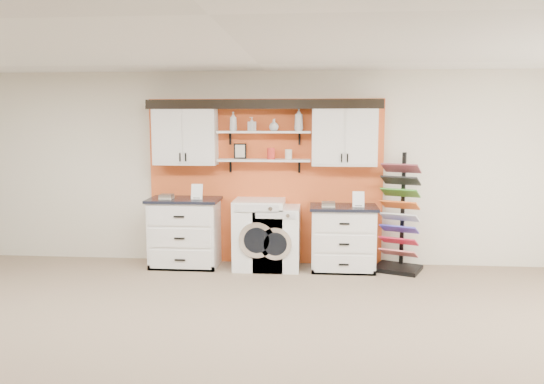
# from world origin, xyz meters

# --- Properties ---
(ceiling) EXTENTS (10.00, 10.00, 0.00)m
(ceiling) POSITION_xyz_m (0.00, 0.00, 2.80)
(ceiling) COLOR white
(ceiling) RESTS_ON wall_back
(wall_back) EXTENTS (10.00, 0.00, 10.00)m
(wall_back) POSITION_xyz_m (0.00, 4.00, 1.40)
(wall_back) COLOR beige
(wall_back) RESTS_ON floor
(accent_panel) EXTENTS (3.40, 0.07, 2.40)m
(accent_panel) POSITION_xyz_m (0.00, 3.96, 1.20)
(accent_panel) COLOR #DA5725
(accent_panel) RESTS_ON wall_back
(upper_cabinet_left) EXTENTS (0.90, 0.35, 0.84)m
(upper_cabinet_left) POSITION_xyz_m (-1.13, 3.79, 1.88)
(upper_cabinet_left) COLOR white
(upper_cabinet_left) RESTS_ON wall_back
(upper_cabinet_right) EXTENTS (0.90, 0.35, 0.84)m
(upper_cabinet_right) POSITION_xyz_m (1.13, 3.79, 1.88)
(upper_cabinet_right) COLOR white
(upper_cabinet_right) RESTS_ON wall_back
(shelf_lower) EXTENTS (1.32, 0.28, 0.03)m
(shelf_lower) POSITION_xyz_m (0.00, 3.80, 1.53)
(shelf_lower) COLOR white
(shelf_lower) RESTS_ON wall_back
(shelf_upper) EXTENTS (1.32, 0.28, 0.03)m
(shelf_upper) POSITION_xyz_m (0.00, 3.80, 1.93)
(shelf_upper) COLOR white
(shelf_upper) RESTS_ON wall_back
(crown_molding) EXTENTS (3.30, 0.41, 0.13)m
(crown_molding) POSITION_xyz_m (0.00, 3.81, 2.33)
(crown_molding) COLOR black
(crown_molding) RESTS_ON wall_back
(picture_frame) EXTENTS (0.18, 0.02, 0.22)m
(picture_frame) POSITION_xyz_m (-0.35, 3.85, 1.66)
(picture_frame) COLOR black
(picture_frame) RESTS_ON shelf_lower
(canister_red) EXTENTS (0.11, 0.11, 0.16)m
(canister_red) POSITION_xyz_m (0.10, 3.80, 1.62)
(canister_red) COLOR red
(canister_red) RESTS_ON shelf_lower
(canister_cream) EXTENTS (0.10, 0.10, 0.14)m
(canister_cream) POSITION_xyz_m (0.35, 3.80, 1.61)
(canister_cream) COLOR silver
(canister_cream) RESTS_ON shelf_lower
(base_cabinet_left) EXTENTS (1.01, 0.66, 0.99)m
(base_cabinet_left) POSITION_xyz_m (-1.13, 3.64, 0.49)
(base_cabinet_left) COLOR white
(base_cabinet_left) RESTS_ON floor
(base_cabinet_right) EXTENTS (0.93, 0.66, 0.91)m
(base_cabinet_right) POSITION_xyz_m (1.13, 3.64, 0.46)
(base_cabinet_right) COLOR white
(base_cabinet_right) RESTS_ON floor
(washer) EXTENTS (0.70, 0.71, 0.98)m
(washer) POSITION_xyz_m (-0.05, 3.64, 0.49)
(washer) COLOR white
(washer) RESTS_ON floor
(dryer) EXTENTS (0.63, 0.71, 0.89)m
(dryer) POSITION_xyz_m (0.20, 3.64, 0.44)
(dryer) COLOR white
(dryer) RESTS_ON floor
(sample_rack) EXTENTS (0.75, 0.70, 1.65)m
(sample_rack) POSITION_xyz_m (1.91, 3.67, 0.53)
(sample_rack) COLOR black
(sample_rack) RESTS_ON floor
(soap_bottle_a) EXTENTS (0.11, 0.11, 0.27)m
(soap_bottle_a) POSITION_xyz_m (-0.44, 3.80, 2.08)
(soap_bottle_a) COLOR silver
(soap_bottle_a) RESTS_ON shelf_upper
(soap_bottle_b) EXTENTS (0.12, 0.13, 0.20)m
(soap_bottle_b) POSITION_xyz_m (-0.17, 3.80, 2.04)
(soap_bottle_b) COLOR silver
(soap_bottle_b) RESTS_ON shelf_upper
(soap_bottle_c) EXTENTS (0.16, 0.16, 0.17)m
(soap_bottle_c) POSITION_xyz_m (0.14, 3.80, 2.03)
(soap_bottle_c) COLOR silver
(soap_bottle_c) RESTS_ON shelf_upper
(soap_bottle_d) EXTENTS (0.14, 0.14, 0.33)m
(soap_bottle_d) POSITION_xyz_m (0.49, 3.80, 2.11)
(soap_bottle_d) COLOR silver
(soap_bottle_d) RESTS_ON shelf_upper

